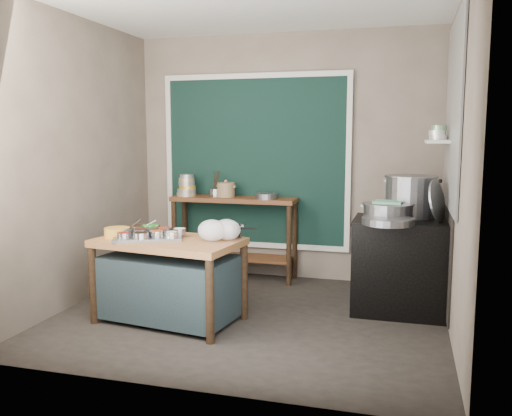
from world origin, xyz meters
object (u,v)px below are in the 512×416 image
(back_counter, at_px, (234,238))
(saucepan, at_px, (229,231))
(prep_table, at_px, (169,280))
(stove_block, at_px, (402,267))
(yellow_basin, at_px, (117,233))
(ceramic_crock, at_px, (226,191))
(stock_pot, at_px, (411,196))
(condiment_tray, at_px, (148,237))
(steamer, at_px, (388,211))
(utensil_cup, at_px, (216,193))

(back_counter, xyz_separation_m, saucepan, (0.40, -1.38, 0.34))
(prep_table, distance_m, stove_block, 2.17)
(back_counter, bearing_deg, prep_table, -93.62)
(yellow_basin, bearing_deg, saucepan, 14.13)
(ceramic_crock, height_order, stock_pot, stock_pot)
(saucepan, xyz_separation_m, stock_pot, (1.55, 0.85, 0.26))
(back_counter, xyz_separation_m, ceramic_crock, (-0.09, -0.01, 0.55))
(condiment_tray, bearing_deg, stove_block, 21.55)
(saucepan, xyz_separation_m, steamer, (1.35, 0.60, 0.14))
(yellow_basin, height_order, steamer, steamer)
(stove_block, distance_m, saucepan, 1.68)
(ceramic_crock, distance_m, stock_pot, 2.11)
(stock_pot, bearing_deg, utensil_cup, 166.13)
(saucepan, distance_m, stock_pot, 1.79)
(stove_block, bearing_deg, back_counter, 158.98)
(back_counter, height_order, steamer, steamer)
(prep_table, bearing_deg, ceramic_crock, 97.98)
(saucepan, relative_size, utensil_cup, 1.55)
(saucepan, bearing_deg, utensil_cup, 93.03)
(condiment_tray, relative_size, saucepan, 2.46)
(saucepan, bearing_deg, stock_pot, 7.57)
(yellow_basin, bearing_deg, stove_block, 19.98)
(condiment_tray, bearing_deg, steamer, 21.76)
(back_counter, height_order, utensil_cup, utensil_cup)
(back_counter, distance_m, ceramic_crock, 0.56)
(prep_table, distance_m, stock_pot, 2.41)
(steamer, bearing_deg, ceramic_crock, 157.34)
(stock_pot, height_order, steamer, stock_pot)
(condiment_tray, distance_m, ceramic_crock, 1.62)
(yellow_basin, xyz_separation_m, stock_pot, (2.53, 1.09, 0.28))
(back_counter, relative_size, condiment_tray, 2.46)
(condiment_tray, height_order, yellow_basin, yellow_basin)
(prep_table, distance_m, condiment_tray, 0.43)
(stove_block, height_order, saucepan, saucepan)
(stove_block, relative_size, ceramic_crock, 4.12)
(condiment_tray, height_order, stock_pot, stock_pot)
(saucepan, distance_m, utensil_cup, 1.53)
(condiment_tray, xyz_separation_m, saucepan, (0.69, 0.21, 0.05))
(stove_block, xyz_separation_m, utensil_cup, (-2.12, 0.73, 0.57))
(utensil_cup, height_order, stock_pot, stock_pot)
(prep_table, distance_m, utensil_cup, 1.70)
(yellow_basin, bearing_deg, stock_pot, 23.43)
(yellow_basin, height_order, stock_pot, stock_pot)
(prep_table, bearing_deg, stock_pot, 35.21)
(prep_table, height_order, back_counter, back_counter)
(stove_block, relative_size, stock_pot, 1.77)
(stock_pot, bearing_deg, saucepan, -151.29)
(ceramic_crock, bearing_deg, condiment_tray, -97.07)
(stove_block, xyz_separation_m, stock_pot, (0.05, 0.19, 0.65))
(stove_block, distance_m, ceramic_crock, 2.20)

